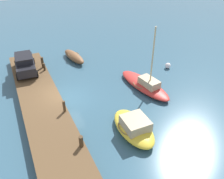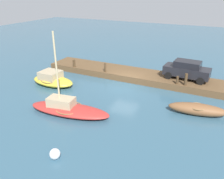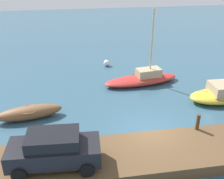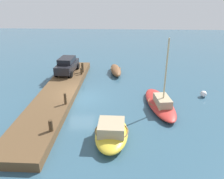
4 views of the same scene
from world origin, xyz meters
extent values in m
plane|color=#33566B|center=(0.00, 0.00, 0.00)|extent=(84.00, 84.00, 0.00)
cube|color=brown|center=(0.00, -1.96, 0.31)|extent=(18.12, 3.11, 0.62)
ellipsoid|color=brown|center=(-6.82, 2.92, 0.41)|extent=(4.10, 1.73, 0.83)
torus|color=olive|center=(-6.82, 2.92, 0.64)|extent=(1.35, 1.35, 0.07)
ellipsoid|color=#B72D28|center=(1.30, 6.83, 0.30)|extent=(6.19, 2.71, 0.60)
torus|color=olive|center=(1.30, 6.83, 0.46)|extent=(2.20, 2.20, 0.07)
cube|color=tan|center=(1.88, 6.91, 0.82)|extent=(2.01, 1.29, 0.68)
cylinder|color=#C6B284|center=(1.99, 6.93, 3.11)|extent=(0.12, 0.12, 5.27)
ellipsoid|color=gold|center=(5.84, 3.13, 0.38)|extent=(4.21, 2.12, 0.76)
torus|color=olive|center=(5.84, 3.13, 0.59)|extent=(2.17, 2.17, 0.07)
cube|color=tan|center=(6.05, 3.13, 0.95)|extent=(1.75, 1.63, 0.69)
cylinder|color=#47331E|center=(-5.31, -0.66, 1.14)|extent=(0.24, 0.24, 1.04)
cylinder|color=#47331E|center=(-4.62, -0.66, 0.97)|extent=(0.20, 0.20, 0.70)
cylinder|color=#47331E|center=(2.39, -0.66, 1.07)|extent=(0.20, 0.20, 0.90)
cube|color=black|center=(-5.07, -2.27, 1.34)|extent=(4.08, 1.87, 0.80)
cube|color=black|center=(-5.07, -2.27, 2.02)|extent=(2.32, 1.57, 0.56)
cylinder|color=black|center=(-3.63, -1.54, 0.94)|extent=(0.65, 0.26, 0.64)
cylinder|color=black|center=(-3.72, -3.17, 0.94)|extent=(0.65, 0.26, 0.64)
cylinder|color=black|center=(-6.42, -1.38, 0.94)|extent=(0.65, 0.26, 0.64)
cylinder|color=black|center=(-6.51, -3.01, 0.94)|extent=(0.65, 0.26, 0.64)
sphere|color=silver|center=(-0.85, 11.02, 0.29)|extent=(0.57, 0.57, 0.57)
camera|label=1|loc=(15.86, -3.24, 11.13)|focal=37.13mm
camera|label=2|loc=(-7.77, 18.24, 8.13)|focal=36.76mm
camera|label=3|loc=(-4.08, -11.87, 8.97)|focal=43.14mm
camera|label=4|loc=(17.77, 3.78, 8.57)|focal=35.82mm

